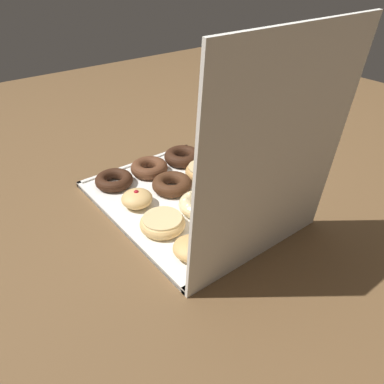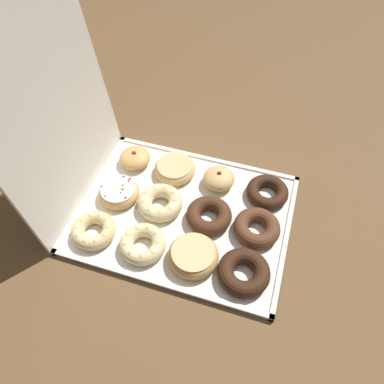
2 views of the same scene
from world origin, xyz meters
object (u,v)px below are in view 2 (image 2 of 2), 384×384
at_px(chocolate_cake_ring_donut_1, 257,226).
at_px(jelly_filled_donut_5, 219,178).
at_px(sprinkle_donut_10, 119,191).
at_px(chocolate_cake_ring_donut_0, 244,272).
at_px(cruller_donut_7, 160,202).
at_px(glazed_ring_donut_8, 175,168).
at_px(chocolate_cake_ring_donut_4, 209,214).
at_px(donut_box, 184,214).
at_px(glazed_ring_donut_3, 193,255).
at_px(jelly_filled_donut_11, 135,158).
at_px(chocolate_cake_ring_donut_2, 267,192).
at_px(cruller_donut_6, 143,244).
at_px(cruller_donut_9, 94,230).

relative_size(chocolate_cake_ring_donut_1, jelly_filled_donut_5, 1.36).
bearing_deg(sprinkle_donut_10, chocolate_cake_ring_donut_0, -109.32).
height_order(cruller_donut_7, glazed_ring_donut_8, cruller_donut_7).
bearing_deg(chocolate_cake_ring_donut_4, donut_box, 93.82).
bearing_deg(glazed_ring_donut_3, chocolate_cake_ring_donut_0, -92.85).
relative_size(chocolate_cake_ring_donut_4, jelly_filled_donut_11, 1.32).
xyz_separation_m(donut_box, cruller_donut_7, (0.00, 0.07, 0.03)).
height_order(chocolate_cake_ring_donut_0, glazed_ring_donut_3, same).
height_order(chocolate_cake_ring_donut_2, cruller_donut_7, cruller_donut_7).
bearing_deg(donut_box, chocolate_cake_ring_donut_4, -86.18).
bearing_deg(glazed_ring_donut_8, sprinkle_donut_10, 136.92).
bearing_deg(jelly_filled_donut_5, chocolate_cake_ring_donut_0, -153.34).
height_order(donut_box, chocolate_cake_ring_donut_1, chocolate_cake_ring_donut_1).
bearing_deg(jelly_filled_donut_11, cruller_donut_7, -135.33).
bearing_deg(cruller_donut_6, chocolate_cake_ring_donut_0, -90.07).
height_order(jelly_filled_donut_5, cruller_donut_6, jelly_filled_donut_5).
height_order(chocolate_cake_ring_donut_1, chocolate_cake_ring_donut_4, same).
bearing_deg(chocolate_cake_ring_donut_1, chocolate_cake_ring_donut_2, -2.42).
bearing_deg(cruller_donut_6, cruller_donut_7, 0.99).
height_order(chocolate_cake_ring_donut_2, glazed_ring_donut_3, glazed_ring_donut_3).
xyz_separation_m(chocolate_cake_ring_donut_4, cruller_donut_6, (-0.13, 0.13, 0.00)).
height_order(glazed_ring_donut_3, cruller_donut_9, glazed_ring_donut_3).
bearing_deg(cruller_donut_6, chocolate_cake_ring_donut_4, -44.63).
xyz_separation_m(jelly_filled_donut_5, cruller_donut_7, (-0.12, 0.12, -0.00)).
relative_size(chocolate_cake_ring_donut_0, glazed_ring_donut_3, 1.00).
bearing_deg(chocolate_cake_ring_donut_4, chocolate_cake_ring_donut_2, -47.68).
distance_m(chocolate_cake_ring_donut_4, jelly_filled_donut_5, 0.12).
distance_m(cruller_donut_7, cruller_donut_9, 0.18).
bearing_deg(glazed_ring_donut_8, glazed_ring_donut_3, -152.04).
bearing_deg(cruller_donut_6, glazed_ring_donut_3, -87.36).
xyz_separation_m(jelly_filled_donut_5, cruller_donut_9, (-0.25, 0.25, -0.00)).
relative_size(donut_box, cruller_donut_9, 4.88).
relative_size(glazed_ring_donut_3, chocolate_cake_ring_donut_4, 1.04).
relative_size(sprinkle_donut_10, jelly_filled_donut_11, 1.24).
relative_size(chocolate_cake_ring_donut_2, chocolate_cake_ring_donut_4, 0.96).
height_order(chocolate_cake_ring_donut_4, sprinkle_donut_10, sprinkle_donut_10).
relative_size(chocolate_cake_ring_donut_4, cruller_donut_9, 1.05).
relative_size(chocolate_cake_ring_donut_4, jelly_filled_donut_5, 1.36).
bearing_deg(cruller_donut_7, glazed_ring_donut_3, -133.56).
xyz_separation_m(cruller_donut_6, jelly_filled_donut_11, (0.25, 0.13, 0.00)).
distance_m(chocolate_cake_ring_donut_1, cruller_donut_9, 0.40).
xyz_separation_m(glazed_ring_donut_3, cruller_donut_9, (-0.01, 0.25, -0.00)).
distance_m(donut_box, cruller_donut_7, 0.07).
distance_m(chocolate_cake_ring_donut_0, cruller_donut_7, 0.28).
distance_m(glazed_ring_donut_8, cruller_donut_9, 0.28).
bearing_deg(jelly_filled_donut_11, cruller_donut_6, -153.41).
relative_size(chocolate_cake_ring_donut_0, cruller_donut_6, 1.07).
distance_m(cruller_donut_7, jelly_filled_donut_11, 0.18).
bearing_deg(donut_box, chocolate_cake_ring_donut_1, -88.54).
height_order(donut_box, chocolate_cake_ring_donut_4, chocolate_cake_ring_donut_4).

